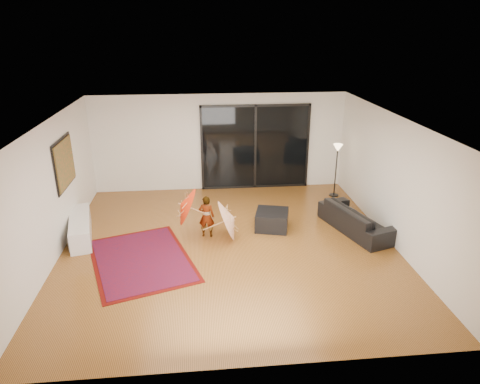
{
  "coord_description": "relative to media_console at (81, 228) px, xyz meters",
  "views": [
    {
      "loc": [
        -0.57,
        -8.09,
        4.44
      ],
      "look_at": [
        0.26,
        0.34,
        1.1
      ],
      "focal_mm": 32.0,
      "sensor_mm": 36.0,
      "label": 1
    }
  ],
  "objects": [
    {
      "name": "wall_right",
      "position": [
        6.75,
        -0.72,
        1.11
      ],
      "size": [
        0.0,
        7.0,
        7.0
      ],
      "primitive_type": "plane",
      "rotation": [
        1.57,
        0.0,
        -1.57
      ],
      "color": "silver",
      "rests_on": "floor"
    },
    {
      "name": "ceiling",
      "position": [
        3.25,
        -0.72,
        2.46
      ],
      "size": [
        7.0,
        7.0,
        0.0
      ],
      "primitive_type": "plane",
      "rotation": [
        3.14,
        0.0,
        0.0
      ],
      "color": "white",
      "rests_on": "wall_back"
    },
    {
      "name": "floor",
      "position": [
        3.25,
        -0.72,
        -0.24
      ],
      "size": [
        7.0,
        7.0,
        0.0
      ],
      "primitive_type": "plane",
      "color": "#975E29",
      "rests_on": "ground"
    },
    {
      "name": "persian_rug",
      "position": [
        1.44,
        -1.14,
        -0.23
      ],
      "size": [
        2.54,
        3.0,
        0.02
      ],
      "rotation": [
        0.0,
        0.0,
        0.32
      ],
      "color": "#500A06",
      "rests_on": "floor"
    },
    {
      "name": "media_console",
      "position": [
        0.0,
        0.0,
        0.0
      ],
      "size": [
        0.79,
        1.75,
        0.47
      ],
      "primitive_type": "cube",
      "rotation": [
        0.0,
        0.0,
        0.23
      ],
      "color": "white",
      "rests_on": "floor"
    },
    {
      "name": "painting",
      "position": [
        -0.21,
        0.28,
        1.41
      ],
      "size": [
        0.04,
        1.28,
        1.08
      ],
      "color": "black",
      "rests_on": "wall_left"
    },
    {
      "name": "speaker",
      "position": [
        0.0,
        -0.54,
        -0.09
      ],
      "size": [
        0.31,
        0.31,
        0.29
      ],
      "primitive_type": "cube",
      "rotation": [
        0.0,
        0.0,
        0.23
      ],
      "color": "#424244",
      "rests_on": "floor"
    },
    {
      "name": "sliding_door",
      "position": [
        4.25,
        2.74,
        0.96
      ],
      "size": [
        3.06,
        0.07,
        2.4
      ],
      "color": "black",
      "rests_on": "wall_back"
    },
    {
      "name": "floor_lamp",
      "position": [
        6.35,
        1.88,
        0.92
      ],
      "size": [
        0.25,
        0.25,
        1.46
      ],
      "color": "black",
      "rests_on": "floor"
    },
    {
      "name": "parasol_orange",
      "position": [
        2.23,
        -0.26,
        0.5
      ],
      "size": [
        0.51,
        0.85,
        0.87
      ],
      "rotation": [
        0.0,
        -1.13,
        0.0
      ],
      "color": "red",
      "rests_on": "child"
    },
    {
      "name": "wall_front",
      "position": [
        3.25,
        -4.22,
        1.11
      ],
      "size": [
        7.0,
        0.0,
        7.0
      ],
      "primitive_type": "plane",
      "rotation": [
        -1.57,
        0.0,
        0.0
      ],
      "color": "silver",
      "rests_on": "floor"
    },
    {
      "name": "wall_left",
      "position": [
        -0.25,
        -0.72,
        1.11
      ],
      "size": [
        0.0,
        7.0,
        7.0
      ],
      "primitive_type": "plane",
      "rotation": [
        1.57,
        0.0,
        1.57
      ],
      "color": "silver",
      "rests_on": "floor"
    },
    {
      "name": "wall_back",
      "position": [
        3.25,
        2.78,
        1.11
      ],
      "size": [
        7.0,
        0.0,
        7.0
      ],
      "primitive_type": "plane",
      "rotation": [
        1.57,
        0.0,
        0.0
      ],
      "color": "silver",
      "rests_on": "floor"
    },
    {
      "name": "child",
      "position": [
        2.78,
        -0.21,
        0.24
      ],
      "size": [
        0.38,
        0.28,
        0.96
      ],
      "primitive_type": "imported",
      "rotation": [
        0.0,
        0.0,
        2.99
      ],
      "color": "#999999",
      "rests_on": "floor"
    },
    {
      "name": "parasol_white",
      "position": [
        3.38,
        -0.36,
        0.27
      ],
      "size": [
        0.52,
        0.92,
        0.95
      ],
      "rotation": [
        0.0,
        1.19,
        0.0
      ],
      "color": "white",
      "rests_on": "floor"
    },
    {
      "name": "ottoman",
      "position": [
        4.3,
        0.05,
        -0.03
      ],
      "size": [
        0.88,
        0.88,
        0.42
      ],
      "primitive_type": "cube",
      "rotation": [
        0.0,
        0.0,
        -0.25
      ],
      "color": "black",
      "rests_on": "floor"
    },
    {
      "name": "sofa",
      "position": [
        6.2,
        -0.27,
        0.06
      ],
      "size": [
        1.37,
        2.15,
        0.59
      ],
      "primitive_type": "imported",
      "rotation": [
        0.0,
        0.0,
        1.88
      ],
      "color": "black",
      "rests_on": "floor"
    }
  ]
}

